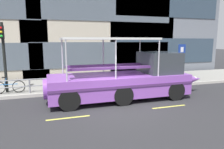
# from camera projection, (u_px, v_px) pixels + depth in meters

# --- Properties ---
(ground_plane) EXTENTS (120.00, 120.00, 0.00)m
(ground_plane) POSITION_uv_depth(u_px,v_px,m) (117.00, 107.00, 9.94)
(ground_plane) COLOR #2B2B2D
(sidewalk) EXTENTS (32.00, 4.80, 0.18)m
(sidewalk) POSITION_uv_depth(u_px,v_px,m) (92.00, 83.00, 15.19)
(sidewalk) COLOR gray
(sidewalk) RESTS_ON ground_plane
(curb_edge) EXTENTS (32.00, 0.18, 0.18)m
(curb_edge) POSITION_uv_depth(u_px,v_px,m) (101.00, 90.00, 12.85)
(curb_edge) COLOR #B2ADA3
(curb_edge) RESTS_ON ground_plane
(lane_centreline) EXTENTS (25.80, 0.12, 0.01)m
(lane_centreline) POSITION_uv_depth(u_px,v_px,m) (123.00, 112.00, 9.22)
(lane_centreline) COLOR #DBD64C
(lane_centreline) RESTS_ON ground_plane
(curb_guardrail) EXTENTS (12.20, 0.09, 0.82)m
(curb_guardrail) POSITION_uv_depth(u_px,v_px,m) (102.00, 79.00, 13.12)
(curb_guardrail) COLOR gray
(curb_guardrail) RESTS_ON sidewalk
(traffic_light_pole) EXTENTS (0.24, 0.46, 4.00)m
(traffic_light_pole) POSITION_uv_depth(u_px,v_px,m) (4.00, 51.00, 11.60)
(traffic_light_pole) COLOR black
(traffic_light_pole) RESTS_ON sidewalk
(parking_sign) EXTENTS (0.60, 0.12, 2.72)m
(parking_sign) POSITION_uv_depth(u_px,v_px,m) (181.00, 56.00, 15.09)
(parking_sign) COLOR #4C4F54
(parking_sign) RESTS_ON sidewalk
(leaned_bicycle) EXTENTS (1.74, 0.46, 0.96)m
(leaned_bicycle) POSITION_uv_depth(u_px,v_px,m) (9.00, 87.00, 11.78)
(leaned_bicycle) COLOR black
(leaned_bicycle) RESTS_ON sidewalk
(duck_tour_boat) EXTENTS (9.35, 2.64, 3.31)m
(duck_tour_boat) POSITION_uv_depth(u_px,v_px,m) (128.00, 79.00, 11.34)
(duck_tour_boat) COLOR purple
(duck_tour_boat) RESTS_ON ground_plane
(pedestrian_near_bow) EXTENTS (0.24, 0.50, 1.72)m
(pedestrian_near_bow) POSITION_uv_depth(u_px,v_px,m) (148.00, 66.00, 15.76)
(pedestrian_near_bow) COLOR black
(pedestrian_near_bow) RESTS_ON sidewalk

